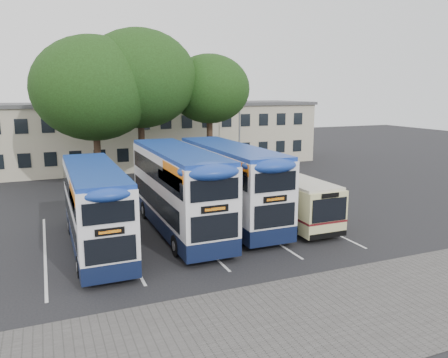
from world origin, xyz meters
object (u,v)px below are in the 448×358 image
bus_dd_left (95,204)px  tree_left (94,89)px  tree_right (209,89)px  bus_dd_right (229,180)px  bus_dd_mid (178,186)px  tree_mid (139,79)px  lamp_post (240,116)px  bus_single (282,194)px

bus_dd_left → tree_left: bearing=82.7°
tree_right → bus_dd_right: 13.22m
tree_right → bus_dd_mid: (-6.44, -12.34, -5.02)m
bus_dd_mid → tree_mid: bearing=86.4°
lamp_post → bus_dd_right: (-6.96, -13.90, -2.70)m
tree_mid → bus_dd_mid: bearing=-93.6°
tree_left → bus_dd_left: bearing=-97.3°
tree_mid → bus_dd_right: size_ratio=1.15×
tree_left → bus_single: size_ratio=1.27×
tree_mid → lamp_post: bearing=13.0°
tree_mid → bus_dd_right: bearing=-78.4°
lamp_post → bus_dd_right: bearing=-116.6°
bus_dd_right → bus_dd_left: bearing=-167.6°
bus_dd_mid → bus_single: size_ratio=1.19×
tree_mid → tree_right: size_ratio=1.16×
tree_left → bus_dd_mid: size_ratio=1.07×
lamp_post → bus_dd_right: 15.78m
tree_left → bus_dd_mid: 13.13m
tree_mid → bus_single: 15.13m
tree_right → bus_dd_left: bearing=-128.7°
bus_dd_right → bus_single: size_ratio=1.17×
tree_right → bus_dd_mid: bearing=-117.6°
lamp_post → tree_mid: bearing=-167.0°
bus_dd_right → bus_single: 3.21m
tree_right → bus_dd_left: 17.99m
bus_dd_left → bus_dd_mid: (4.31, 1.08, 0.26)m
tree_left → tree_mid: tree_mid is taller
lamp_post → tree_right: tree_right is taller
tree_mid → bus_single: (5.41, -12.44, -6.69)m
tree_mid → bus_dd_mid: size_ratio=1.13×
tree_left → bus_dd_right: (5.82, -11.25, -5.08)m
tree_left → tree_right: 9.11m
lamp_post → bus_dd_right: size_ratio=0.87×
tree_right → bus_dd_left: tree_right is taller
tree_left → bus_single: (8.83, -11.97, -5.97)m
lamp_post → bus_dd_mid: 17.86m
bus_dd_left → bus_dd_right: 7.66m
tree_right → bus_dd_mid: tree_right is taller
tree_left → lamp_post: bearing=11.7°
lamp_post → bus_dd_left: size_ratio=0.96×
lamp_post → bus_single: bearing=-105.2°
bus_dd_mid → tree_right: bearing=62.4°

